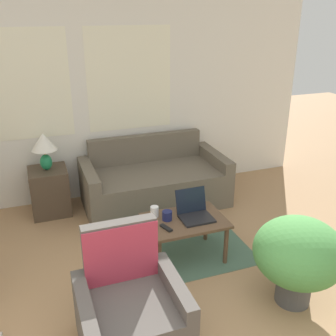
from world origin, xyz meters
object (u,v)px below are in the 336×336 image
object	(u,v)px
coffee_table	(185,224)
cup_yellow	(154,212)
table_lamp	(44,145)
potted_plant	(298,254)
cup_navy	(167,216)
tv_remote	(166,228)
laptop	(194,212)
couch	(154,182)
armchair	(130,312)

from	to	relation	value
coffee_table	cup_yellow	bearing A→B (deg)	148.10
table_lamp	potted_plant	size ratio (longest dim) A/B	0.58
potted_plant	cup_navy	bearing A→B (deg)	129.70
cup_yellow	potted_plant	bearing A→B (deg)	-50.17
cup_navy	tv_remote	bearing A→B (deg)	-113.43
laptop	tv_remote	world-z (taller)	laptop
couch	potted_plant	world-z (taller)	couch
armchair	potted_plant	distance (m)	1.46
couch	potted_plant	bearing A→B (deg)	-76.32
table_lamp	laptop	size ratio (longest dim) A/B	1.43
table_lamp	laptop	world-z (taller)	table_lamp
cup_yellow	tv_remote	distance (m)	0.27
armchair	tv_remote	xyz separation A→B (m)	(0.56, 0.77, 0.19)
table_lamp	laptop	distance (m)	2.00
coffee_table	cup_navy	bearing A→B (deg)	162.12
laptop	cup_yellow	xyz separation A→B (m)	(-0.37, 0.15, -0.00)
couch	cup_yellow	distance (m)	1.23
couch	cup_yellow	xyz separation A→B (m)	(-0.36, -1.16, 0.23)
table_lamp	cup_yellow	bearing A→B (deg)	-54.28
armchair	tv_remote	bearing A→B (deg)	53.87
potted_plant	laptop	bearing A→B (deg)	119.55
table_lamp	cup_navy	bearing A→B (deg)	-53.84
laptop	coffee_table	bearing A→B (deg)	-170.17
cup_navy	potted_plant	world-z (taller)	potted_plant
table_lamp	cup_yellow	world-z (taller)	table_lamp
coffee_table	cup_navy	world-z (taller)	cup_navy
armchair	couch	bearing A→B (deg)	67.71
couch	table_lamp	world-z (taller)	table_lamp
couch	cup_navy	distance (m)	1.31
coffee_table	cup_yellow	xyz separation A→B (m)	(-0.26, 0.16, 0.11)
coffee_table	laptop	bearing A→B (deg)	9.83
couch	coffee_table	world-z (taller)	couch
tv_remote	cup_yellow	bearing A→B (deg)	96.02
potted_plant	coffee_table	bearing A→B (deg)	124.89
cup_yellow	tv_remote	xyz separation A→B (m)	(0.03, -0.27, -0.04)
couch	armchair	size ratio (longest dim) A/B	1.99
armchair	cup_yellow	world-z (taller)	armchair
laptop	cup_yellow	bearing A→B (deg)	158.79
potted_plant	cup_yellow	bearing A→B (deg)	129.83
table_lamp	cup_yellow	xyz separation A→B (m)	(0.94, -1.31, -0.39)
tv_remote	potted_plant	xyz separation A→B (m)	(0.88, -0.83, 0.03)
table_lamp	tv_remote	world-z (taller)	table_lamp
couch	cup_navy	xyz separation A→B (m)	(-0.27, -1.27, 0.22)
armchair	cup_navy	distance (m)	1.15
laptop	cup_yellow	world-z (taller)	laptop
armchair	coffee_table	distance (m)	1.19
tv_remote	cup_navy	bearing A→B (deg)	66.57
couch	tv_remote	xyz separation A→B (m)	(-0.34, -1.42, 0.18)
laptop	cup_navy	world-z (taller)	laptop
coffee_table	potted_plant	distance (m)	1.14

